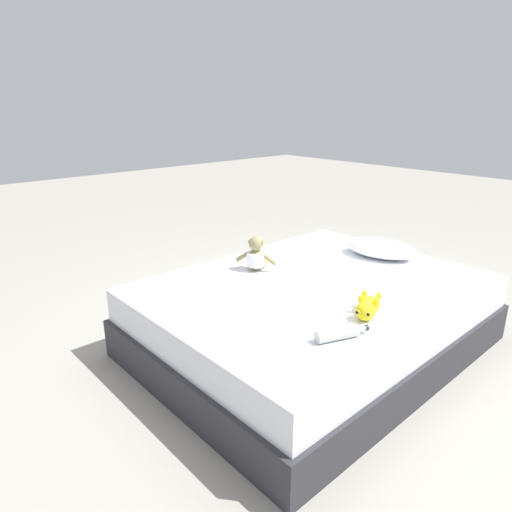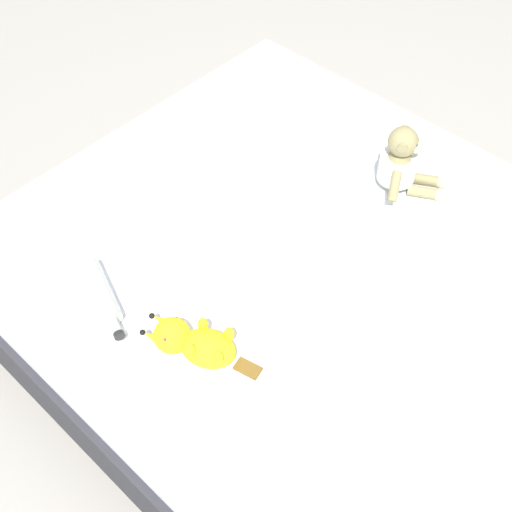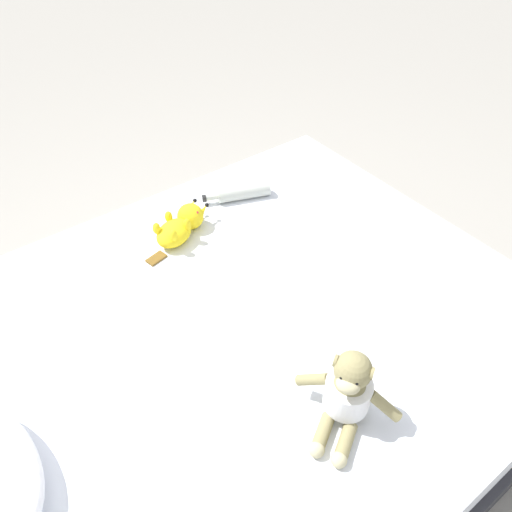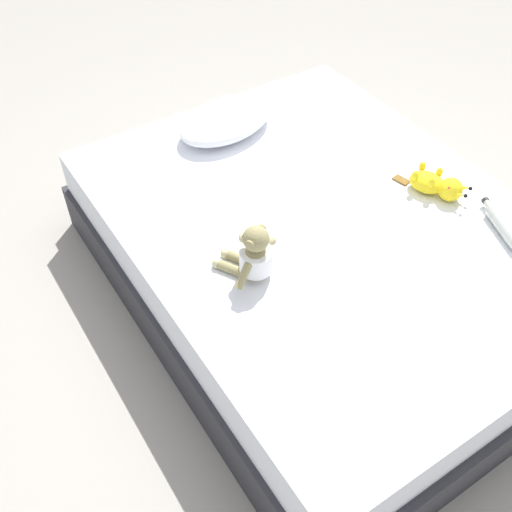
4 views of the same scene
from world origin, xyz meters
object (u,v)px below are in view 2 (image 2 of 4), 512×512
(bed, at_px, (336,319))
(plush_monkey, at_px, (402,164))
(plush_yellow_creature, at_px, (193,342))
(glass_bottle, at_px, (101,293))

(bed, relative_size, plush_monkey, 7.82)
(plush_yellow_creature, xyz_separation_m, glass_bottle, (0.06, -0.32, -0.02))
(plush_yellow_creature, bearing_deg, glass_bottle, -79.93)
(plush_yellow_creature, height_order, glass_bottle, plush_yellow_creature)
(glass_bottle, bearing_deg, bed, 139.75)
(plush_monkey, height_order, glass_bottle, plush_monkey)
(bed, relative_size, plush_yellow_creature, 6.48)
(glass_bottle, bearing_deg, plush_yellow_creature, 100.07)
(plush_yellow_creature, bearing_deg, bed, 164.29)
(bed, height_order, glass_bottle, glass_bottle)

